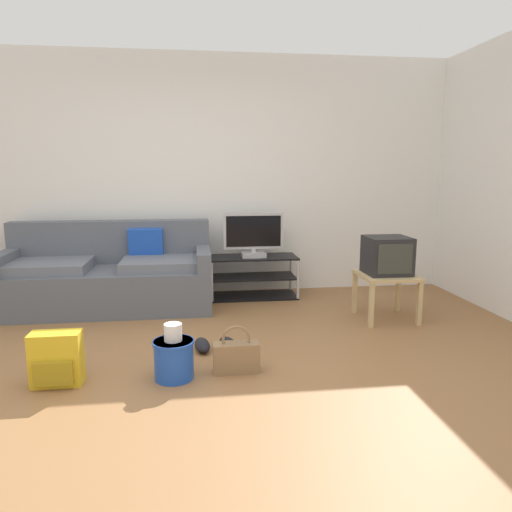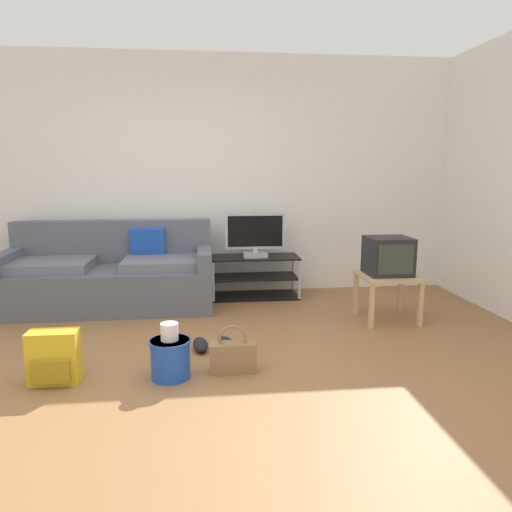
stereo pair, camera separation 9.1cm
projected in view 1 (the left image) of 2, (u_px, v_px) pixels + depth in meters
ground_plane at (193, 380)px, 3.29m from camera, size 9.00×9.80×0.02m
wall_back at (190, 176)px, 5.44m from camera, size 9.00×0.10×2.70m
couch at (109, 277)px, 4.94m from camera, size 2.11×0.88×0.88m
tv_stand at (253, 277)px, 5.37m from camera, size 0.98×0.43×0.47m
flat_tv at (253, 235)px, 5.27m from camera, size 0.66×0.22×0.49m
side_table at (387, 281)px, 4.55m from camera, size 0.52×0.52×0.44m
crt_tv at (387, 255)px, 4.52m from camera, size 0.40×0.38×0.36m
backpack at (57, 359)px, 3.17m from camera, size 0.33×0.23×0.36m
handbag at (236, 356)px, 3.38m from camera, size 0.33×0.13×0.35m
cleaning_bucket at (174, 356)px, 3.27m from camera, size 0.29×0.29×0.39m
sneakers_pair at (215, 344)px, 3.81m from camera, size 0.38×0.29×0.09m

